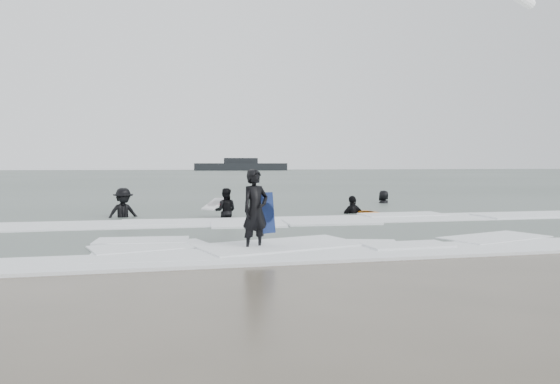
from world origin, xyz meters
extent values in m
plane|color=brown|center=(0.00, 0.00, 0.00)|extent=(320.00, 320.00, 0.00)
plane|color=#47544C|center=(0.00, 80.00, 0.06)|extent=(320.00, 320.00, 0.00)
imported|color=black|center=(-1.59, 0.36, 0.00)|extent=(0.82, 0.72, 1.90)
imported|color=black|center=(-1.43, 7.70, 0.00)|extent=(0.94, 0.80, 1.67)
imported|color=black|center=(-5.03, 8.51, 0.00)|extent=(1.45, 1.14, 1.97)
imported|color=black|center=(3.65, 8.32, 0.00)|extent=(1.20, 0.74, 1.90)
imported|color=black|center=(7.03, 13.22, 0.00)|extent=(1.04, 1.04, 1.83)
cube|color=white|center=(0.00, -0.60, 0.03)|extent=(30.03, 2.32, 0.07)
cube|color=white|center=(0.00, 6.00, 0.04)|extent=(30.00, 2.60, 0.09)
cube|color=black|center=(18.09, 139.23, 1.07)|extent=(25.63, 4.58, 2.01)
cube|color=black|center=(18.09, 139.23, 2.81)|extent=(9.15, 2.75, 1.46)
camera|label=1|loc=(-3.68, -11.88, 2.01)|focal=35.00mm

